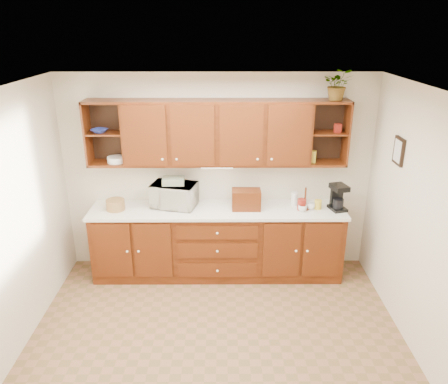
{
  "coord_description": "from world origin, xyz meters",
  "views": [
    {
      "loc": [
        0.06,
        -3.66,
        3.14
      ],
      "look_at": [
        0.08,
        1.15,
        1.28
      ],
      "focal_mm": 35.0,
      "sensor_mm": 36.0,
      "label": 1
    }
  ],
  "objects_px": {
    "bread_box": "(246,199)",
    "potted_plant": "(338,85)",
    "coffee_maker": "(338,197)",
    "microwave": "(174,195)"
  },
  "relations": [
    {
      "from": "coffee_maker",
      "to": "potted_plant",
      "type": "xyz_separation_m",
      "value": [
        -0.1,
        0.12,
        1.38
      ]
    },
    {
      "from": "microwave",
      "to": "bread_box",
      "type": "xyz_separation_m",
      "value": [
        0.92,
        -0.09,
        -0.03
      ]
    },
    {
      "from": "microwave",
      "to": "bread_box",
      "type": "relative_size",
      "value": 1.54
    },
    {
      "from": "microwave",
      "to": "potted_plant",
      "type": "relative_size",
      "value": 1.51
    },
    {
      "from": "coffee_maker",
      "to": "potted_plant",
      "type": "relative_size",
      "value": 0.9
    },
    {
      "from": "microwave",
      "to": "coffee_maker",
      "type": "xyz_separation_m",
      "value": [
        2.07,
        -0.1,
        0.01
      ]
    },
    {
      "from": "potted_plant",
      "to": "coffee_maker",
      "type": "bearing_deg",
      "value": -51.28
    },
    {
      "from": "bread_box",
      "to": "potted_plant",
      "type": "relative_size",
      "value": 0.98
    },
    {
      "from": "bread_box",
      "to": "coffee_maker",
      "type": "height_order",
      "value": "coffee_maker"
    },
    {
      "from": "bread_box",
      "to": "potted_plant",
      "type": "height_order",
      "value": "potted_plant"
    }
  ]
}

